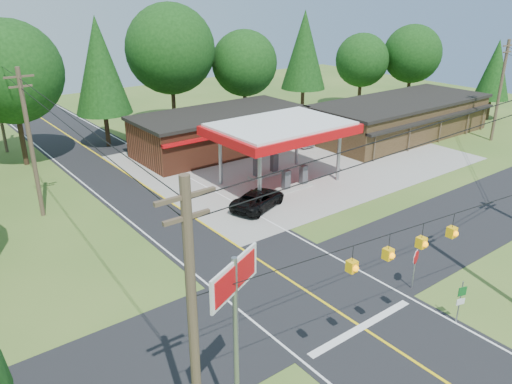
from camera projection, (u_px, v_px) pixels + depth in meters
ground at (308, 292)px, 25.51m from camera, size 120.00×120.00×0.00m
main_highway at (308, 292)px, 25.51m from camera, size 8.00×120.00×0.02m
cross_road at (308, 292)px, 25.50m from camera, size 70.00×7.00×0.02m
lane_center_yellow at (308, 292)px, 25.50m from camera, size 0.15×110.00×0.00m
gas_canopy at (281, 131)px, 38.53m from camera, size 10.60×7.40×4.88m
convenience_store at (221, 131)px, 47.32m from camera, size 16.40×7.55×3.80m
strip_building at (400, 118)px, 52.31m from camera, size 20.40×8.75×3.80m
utility_pole_near_left at (193, 329)px, 14.52m from camera, size 1.80×0.30×10.00m
utility_pole_far_left at (30, 142)px, 32.28m from camera, size 1.80×0.30×10.00m
utility_pole_far_right at (500, 89)px, 49.32m from camera, size 1.80×0.30×10.00m
overhead_beacons at (407, 231)px, 18.19m from camera, size 17.04×2.04×1.03m
treeline_backdrop at (118, 80)px, 40.80m from camera, size 70.27×51.59×13.30m
suv_car at (258, 199)px, 35.15m from camera, size 6.01×6.01×1.30m
sedan_car at (296, 138)px, 49.52m from camera, size 4.33×4.33×1.45m
big_stop_sign at (235, 309)px, 15.33m from camera, size 2.42×1.16×7.06m
octagonal_stop_sign at (416, 260)px, 25.20m from camera, size 0.76×0.30×2.26m
route_sign_post at (461, 298)px, 22.73m from camera, size 0.44×0.16×2.20m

